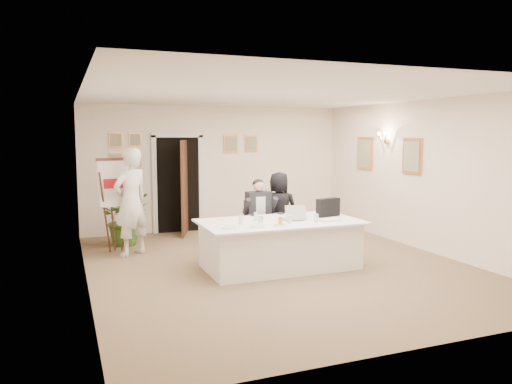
{
  "coord_description": "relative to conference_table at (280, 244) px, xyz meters",
  "views": [
    {
      "loc": [
        -3.27,
        -7.42,
        2.17
      ],
      "look_at": [
        -0.15,
        0.6,
        1.17
      ],
      "focal_mm": 35.0,
      "sensor_mm": 36.0,
      "label": 1
    }
  ],
  "objects": [
    {
      "name": "floor",
      "position": [
        0.02,
        0.15,
        -0.39
      ],
      "size": [
        7.0,
        7.0,
        0.0
      ],
      "primitive_type": "plane",
      "color": "brown",
      "rests_on": "ground"
    },
    {
      "name": "ceiling",
      "position": [
        0.02,
        0.15,
        2.41
      ],
      "size": [
        6.0,
        7.0,
        0.02
      ],
      "primitive_type": "cube",
      "color": "white",
      "rests_on": "wall_back"
    },
    {
      "name": "wall_back",
      "position": [
        0.02,
        3.65,
        1.01
      ],
      "size": [
        6.0,
        0.1,
        2.8
      ],
      "primitive_type": "cube",
      "color": "white",
      "rests_on": "floor"
    },
    {
      "name": "wall_front",
      "position": [
        0.02,
        -3.35,
        1.01
      ],
      "size": [
        6.0,
        0.1,
        2.8
      ],
      "primitive_type": "cube",
      "color": "white",
      "rests_on": "floor"
    },
    {
      "name": "wall_left",
      "position": [
        -2.98,
        0.15,
        1.01
      ],
      "size": [
        0.1,
        7.0,
        2.8
      ],
      "primitive_type": "cube",
      "color": "white",
      "rests_on": "floor"
    },
    {
      "name": "wall_right",
      "position": [
        3.02,
        0.15,
        1.01
      ],
      "size": [
        0.1,
        7.0,
        2.8
      ],
      "primitive_type": "cube",
      "color": "white",
      "rests_on": "floor"
    },
    {
      "name": "doorway",
      "position": [
        -0.86,
        3.47,
        0.65
      ],
      "size": [
        1.14,
        0.86,
        2.2
      ],
      "color": "black",
      "rests_on": "floor"
    },
    {
      "name": "pictures_back_wall",
      "position": [
        -0.78,
        3.62,
        1.46
      ],
      "size": [
        3.4,
        0.06,
        0.8
      ],
      "primitive_type": null,
      "color": "#DB8F4B",
      "rests_on": "wall_back"
    },
    {
      "name": "pictures_right_wall",
      "position": [
        2.99,
        1.35,
        1.36
      ],
      "size": [
        0.06,
        2.2,
        0.8
      ],
      "primitive_type": null,
      "color": "#DB8F4B",
      "rests_on": "wall_right"
    },
    {
      "name": "wall_sconce",
      "position": [
        2.92,
        1.35,
        1.71
      ],
      "size": [
        0.2,
        0.3,
        0.24
      ],
      "primitive_type": null,
      "color": "#B6803A",
      "rests_on": "wall_right"
    },
    {
      "name": "conference_table",
      "position": [
        0.0,
        0.0,
        0.0
      ],
      "size": [
        2.59,
        1.38,
        0.78
      ],
      "color": "silver",
      "rests_on": "floor"
    },
    {
      "name": "seated_man",
      "position": [
        0.03,
        0.98,
        0.3
      ],
      "size": [
        0.72,
        0.75,
        1.39
      ],
      "primitive_type": null,
      "rotation": [
        0.0,
        0.0,
        0.22
      ],
      "color": "black",
      "rests_on": "floor"
    },
    {
      "name": "flip_chart",
      "position": [
        -2.38,
        2.07,
        0.4
      ],
      "size": [
        0.61,
        0.42,
        1.7
      ],
      "color": "#391D12",
      "rests_on": "floor"
    },
    {
      "name": "standing_man",
      "position": [
        -2.13,
        1.75,
        0.57
      ],
      "size": [
        0.84,
        0.77,
        1.93
      ],
      "primitive_type": "imported",
      "rotation": [
        0.0,
        0.0,
        3.7
      ],
      "color": "silver",
      "rests_on": "floor"
    },
    {
      "name": "standing_woman",
      "position": [
        0.52,
        1.23,
        0.34
      ],
      "size": [
        0.82,
        0.64,
        1.47
      ],
      "primitive_type": "imported",
      "rotation": [
        0.0,
        0.0,
        2.87
      ],
      "color": "black",
      "rests_on": "floor"
    },
    {
      "name": "potted_palm",
      "position": [
        -2.13,
        2.65,
        0.13
      ],
      "size": [
        0.96,
        0.83,
        1.05
      ],
      "primitive_type": "imported",
      "rotation": [
        0.0,
        0.0,
        -0.01
      ],
      "color": "#355A1E",
      "rests_on": "floor"
    },
    {
      "name": "laptop",
      "position": [
        0.22,
        0.0,
        0.52
      ],
      "size": [
        0.42,
        0.43,
        0.28
      ],
      "primitive_type": null,
      "rotation": [
        0.0,
        0.0,
        -0.24
      ],
      "color": "#B7BABC",
      "rests_on": "conference_table"
    },
    {
      "name": "laptop_bag",
      "position": [
        0.93,
        0.1,
        0.54
      ],
      "size": [
        0.46,
        0.22,
        0.31
      ],
      "primitive_type": "cube",
      "rotation": [
        0.0,
        0.0,
        0.22
      ],
      "color": "black",
      "rests_on": "conference_table"
    },
    {
      "name": "paper_stack",
      "position": [
        0.73,
        -0.3,
        0.4
      ],
      "size": [
        0.33,
        0.24,
        0.03
      ],
      "primitive_type": "cube",
      "rotation": [
        0.0,
        0.0,
        0.02
      ],
      "color": "white",
      "rests_on": "conference_table"
    },
    {
      "name": "plate_left",
      "position": [
        -0.97,
        -0.31,
        0.39
      ],
      "size": [
        0.26,
        0.26,
        0.01
      ],
      "primitive_type": "cylinder",
      "rotation": [
        0.0,
        0.0,
        0.1
      ],
      "color": "white",
      "rests_on": "conference_table"
    },
    {
      "name": "plate_mid",
      "position": [
        -0.54,
        -0.38,
        0.39
      ],
      "size": [
        0.29,
        0.29,
        0.01
      ],
      "primitive_type": "cylinder",
      "rotation": [
        0.0,
        0.0,
        0.27
      ],
      "color": "white",
      "rests_on": "conference_table"
    },
    {
      "name": "plate_near",
      "position": [
        -0.16,
        -0.39,
        0.39
      ],
      "size": [
        0.28,
        0.28,
        0.01
      ],
      "primitive_type": "cylinder",
      "rotation": [
        0.0,
        0.0,
        0.34
      ],
      "color": "white",
      "rests_on": "conference_table"
    },
    {
      "name": "glass_a",
      "position": [
        -0.7,
        -0.07,
        0.45
      ],
      "size": [
        0.08,
        0.08,
        0.14
      ],
      "primitive_type": "cylinder",
      "rotation": [
        0.0,
        0.0,
        0.25
      ],
      "color": "silver",
      "rests_on": "conference_table"
    },
    {
      "name": "glass_b",
      "position": [
        0.04,
        -0.29,
        0.45
      ],
      "size": [
        0.08,
        0.08,
        0.14
      ],
      "primitive_type": "cylinder",
      "rotation": [
        0.0,
        0.0,
        0.21
      ],
      "color": "silver",
      "rests_on": "conference_table"
    },
    {
      "name": "glass_c",
      "position": [
        0.47,
        -0.35,
        0.45
      ],
      "size": [
        0.07,
        0.07,
        0.14
      ],
      "primitive_type": "cylinder",
      "rotation": [
        0.0,
        0.0,
        0.07
      ],
      "color": "silver",
      "rests_on": "conference_table"
    },
    {
      "name": "glass_d",
      "position": [
        -0.36,
        0.15,
        0.45
      ],
      "size": [
        0.07,
        0.07,
        0.14
      ],
      "primitive_type": "cylinder",
      "rotation": [
        0.0,
        0.0,
        -0.05
      ],
      "color": "silver",
      "rests_on": "conference_table"
    },
    {
      "name": "oj_glass",
      "position": [
        -0.17,
        -0.38,
        0.45
      ],
      "size": [
        0.07,
        0.07,
        0.13
      ],
      "primitive_type": "cylinder",
      "rotation": [
        0.0,
        0.0,
        -0.09
      ],
      "color": "orange",
      "rests_on": "conference_table"
    },
    {
      "name": "steel_jug",
      "position": [
        -0.38,
        -0.12,
        0.44
      ],
      "size": [
        0.1,
        0.1,
        0.11
      ],
      "primitive_type": "cylinder",
      "rotation": [
        0.0,
        0.0,
        0.16
      ],
      "color": "silver",
      "rests_on": "conference_table"
    }
  ]
}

